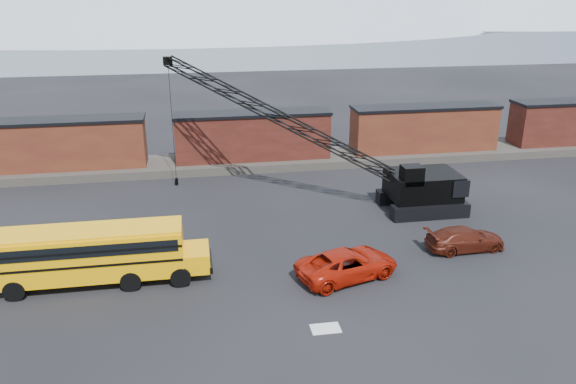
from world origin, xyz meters
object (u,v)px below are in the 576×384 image
Objects in this scene: maroon_suv at (465,239)px; crawler_crane at (283,119)px; red_pickup at (347,264)px; school_bus at (95,253)px.

maroon_suv is 15.34m from crawler_crane.
red_pickup is 0.28× the size of crawler_crane.
crawler_crane is (-9.54, 10.75, 5.37)m from maroon_suv.
maroon_suv is at bearing -48.41° from crawler_crane.
school_bus is 17.00m from crawler_crane.
red_pickup is 1.19× the size of maroon_suv.
school_bus is 21.59m from maroon_suv.
school_bus is 2.02× the size of red_pickup.
school_bus reaches higher than maroon_suv.
crawler_crane reaches higher than red_pickup.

